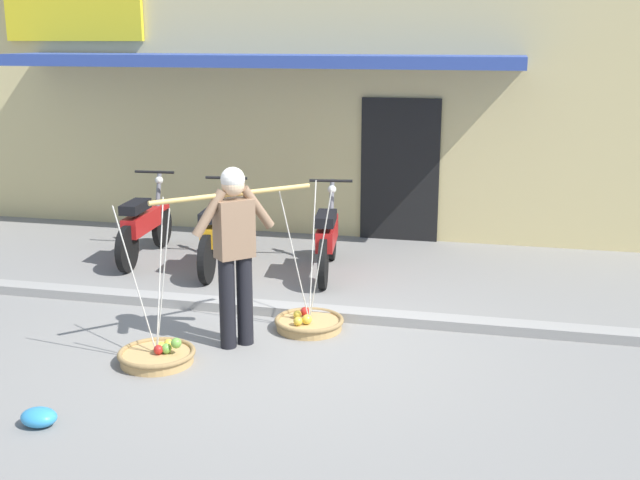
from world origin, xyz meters
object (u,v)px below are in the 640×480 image
object	(u,v)px
fruit_vendor	(235,245)
plastic_litter_bag	(39,417)
motorcycle_nearest_shop	(144,225)
motorcycle_third_in_row	(328,238)
fruit_basket_right_side	(309,322)
motorcycle_second_in_row	(219,234)
fruit_basket_left_side	(157,355)

from	to	relation	value
fruit_vendor	plastic_litter_bag	world-z (taller)	fruit_vendor
motorcycle_nearest_shop	motorcycle_third_in_row	distance (m)	2.46
fruit_vendor	fruit_basket_right_side	distance (m)	1.20
fruit_vendor	plastic_litter_bag	distance (m)	2.27
motorcycle_nearest_shop	plastic_litter_bag	bearing A→B (deg)	-74.48
fruit_basket_right_side	motorcycle_nearest_shop	world-z (taller)	fruit_basket_right_side
fruit_vendor	motorcycle_second_in_row	size ratio (longest dim) A/B	0.93
motorcycle_second_in_row	fruit_basket_left_side	bearing A→B (deg)	-80.52
motorcycle_second_in_row	motorcycle_nearest_shop	bearing A→B (deg)	169.43
fruit_vendor	plastic_litter_bag	size ratio (longest dim) A/B	6.05
fruit_vendor	motorcycle_third_in_row	xyz separation A→B (m)	(0.32, 2.45, -0.52)
fruit_basket_left_side	plastic_litter_bag	xyz separation A→B (m)	(-0.36, -1.30, -0.01)
fruit_vendor	motorcycle_second_in_row	bearing A→B (deg)	113.92
motorcycle_second_in_row	plastic_litter_bag	xyz separation A→B (m)	(0.12, -4.21, -0.38)
fruit_vendor	fruit_basket_right_side	size ratio (longest dim) A/B	1.17
plastic_litter_bag	motorcycle_second_in_row	bearing A→B (deg)	91.70
motorcycle_nearest_shop	motorcycle_third_in_row	xyz separation A→B (m)	(2.46, -0.10, 0.00)
fruit_basket_left_side	motorcycle_third_in_row	xyz separation A→B (m)	(0.87, 3.01, 0.38)
motorcycle_nearest_shop	fruit_basket_right_side	bearing A→B (deg)	-36.42
fruit_basket_left_side	motorcycle_nearest_shop	xyz separation A→B (m)	(-1.59, 3.11, 0.38)
motorcycle_nearest_shop	plastic_litter_bag	xyz separation A→B (m)	(1.23, -4.41, -0.38)
fruit_basket_right_side	motorcycle_nearest_shop	bearing A→B (deg)	143.58
fruit_vendor	motorcycle_nearest_shop	xyz separation A→B (m)	(-2.14, 2.55, -0.52)
fruit_basket_right_side	motorcycle_second_in_row	xyz separation A→B (m)	(-1.60, 1.78, 0.38)
motorcycle_nearest_shop	motorcycle_second_in_row	xyz separation A→B (m)	(1.10, -0.21, 0.00)
fruit_vendor	fruit_basket_left_side	distance (m)	1.20
fruit_basket_left_side	motorcycle_third_in_row	world-z (taller)	fruit_basket_left_side
fruit_vendor	fruit_basket_left_side	size ratio (longest dim) A/B	1.17
fruit_basket_right_side	plastic_litter_bag	xyz separation A→B (m)	(-1.47, -2.42, -0.00)
fruit_basket_right_side	plastic_litter_bag	distance (m)	2.83
motorcycle_nearest_shop	fruit_vendor	bearing A→B (deg)	-49.98
motorcycle_third_in_row	plastic_litter_bag	bearing A→B (deg)	-105.95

